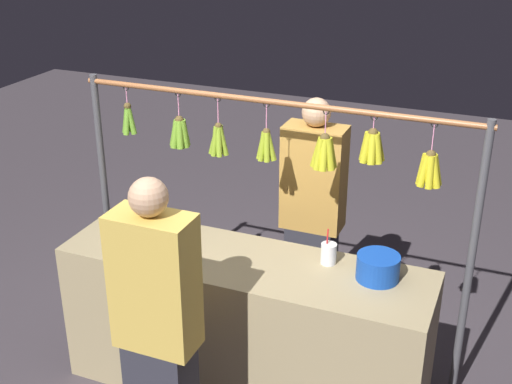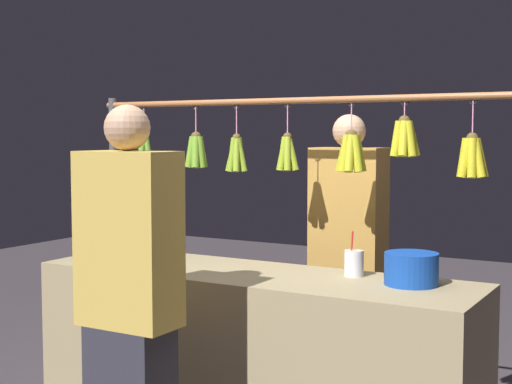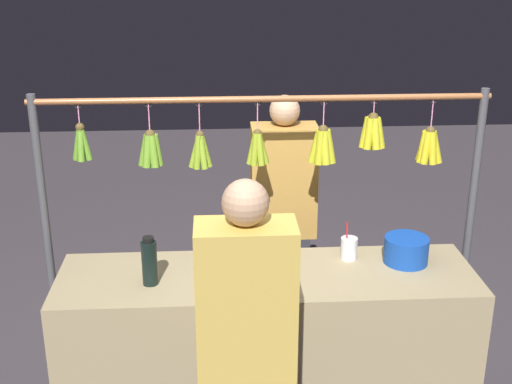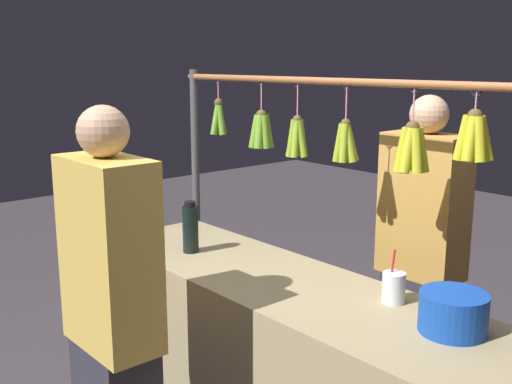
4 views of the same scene
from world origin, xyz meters
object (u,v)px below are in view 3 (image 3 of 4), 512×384
object	(u,v)px
drink_cup	(349,248)
vendor_person	(283,228)
customer_person	(246,372)
water_bottle	(149,262)
blue_bucket	(406,250)

from	to	relation	value
drink_cup	vendor_person	xyz separation A→B (m)	(0.28, -0.59, -0.14)
vendor_person	customer_person	size ratio (longest dim) A/B	1.00
drink_cup	customer_person	size ratio (longest dim) A/B	0.12
water_bottle	blue_bucket	world-z (taller)	water_bottle
drink_cup	vendor_person	world-z (taller)	vendor_person
blue_bucket	drink_cup	bearing A→B (deg)	-11.82
blue_bucket	customer_person	world-z (taller)	customer_person
vendor_person	blue_bucket	bearing A→B (deg)	130.78
blue_bucket	customer_person	size ratio (longest dim) A/B	0.14
vendor_person	drink_cup	bearing A→B (deg)	115.30
vendor_person	customer_person	bearing A→B (deg)	78.64
water_bottle	customer_person	xyz separation A→B (m)	(-0.43, 0.63, -0.19)
vendor_person	customer_person	distance (m)	1.46
water_bottle	customer_person	size ratio (longest dim) A/B	0.15
water_bottle	drink_cup	bearing A→B (deg)	-167.91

